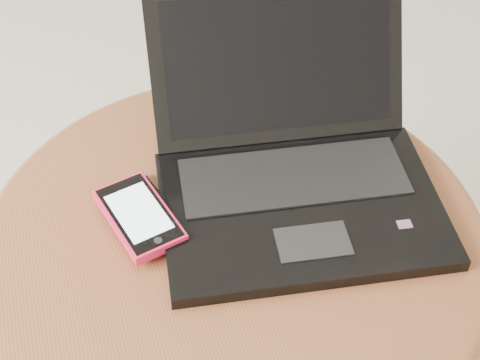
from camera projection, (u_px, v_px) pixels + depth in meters
name	position (u px, v px, depth m)	size (l,w,h in m)	color
table	(234.00, 283.00, 0.95)	(0.63, 0.63, 0.50)	brown
laptop	(294.00, 165.00, 0.90)	(0.39, 0.39, 0.21)	black
phone_black	(144.00, 211.00, 0.89)	(0.09, 0.13, 0.01)	black
phone_pink	(139.00, 216.00, 0.87)	(0.10, 0.14, 0.02)	#FF1E4F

